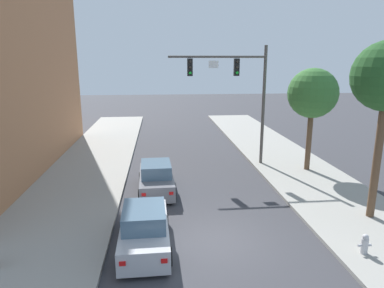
{
  "coord_description": "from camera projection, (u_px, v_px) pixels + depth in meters",
  "views": [
    {
      "loc": [
        -2.03,
        -11.81,
        6.68
      ],
      "look_at": [
        -0.17,
        7.55,
        2.0
      ],
      "focal_mm": 32.21,
      "sensor_mm": 36.0,
      "label": 1
    }
  ],
  "objects": [
    {
      "name": "street_tree_second",
      "position": [
        313.0,
        94.0,
        20.34
      ],
      "size": [
        2.94,
        2.94,
        6.17
      ],
      "color": "brown",
      "rests_on": "sidewalk_right"
    },
    {
      "name": "car_lead_grey",
      "position": [
        156.0,
        178.0,
        17.98
      ],
      "size": [
        1.95,
        4.29,
        1.6
      ],
      "color": "slate",
      "rests_on": "ground"
    },
    {
      "name": "sidewalk_right",
      "position": [
        376.0,
        231.0,
        13.77
      ],
      "size": [
        5.0,
        60.0,
        0.15
      ],
      "primitive_type": "cube",
      "color": "#99968E",
      "rests_on": "ground"
    },
    {
      "name": "car_following_silver",
      "position": [
        145.0,
        229.0,
        12.54
      ],
      "size": [
        1.9,
        4.27,
        1.6
      ],
      "color": "#B7B7BC",
      "rests_on": "ground"
    },
    {
      "name": "ground_plane",
      "position": [
        215.0,
        240.0,
        13.18
      ],
      "size": [
        120.0,
        120.0,
        0.0
      ],
      "primitive_type": "plane",
      "color": "#38383D"
    },
    {
      "name": "fire_hydrant",
      "position": [
        365.0,
        244.0,
        11.95
      ],
      "size": [
        0.48,
        0.24,
        0.72
      ],
      "color": "#B2B2B7",
      "rests_on": "sidewalk_right"
    },
    {
      "name": "traffic_signal_mast",
      "position": [
        238.0,
        84.0,
        21.44
      ],
      "size": [
        6.13,
        0.38,
        7.5
      ],
      "color": "#514C47",
      "rests_on": "sidewalk_right"
    },
    {
      "name": "sidewalk_left",
      "position": [
        39.0,
        247.0,
        12.56
      ],
      "size": [
        5.0,
        60.0,
        0.15
      ],
      "primitive_type": "cube",
      "color": "#99968E",
      "rests_on": "ground"
    }
  ]
}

